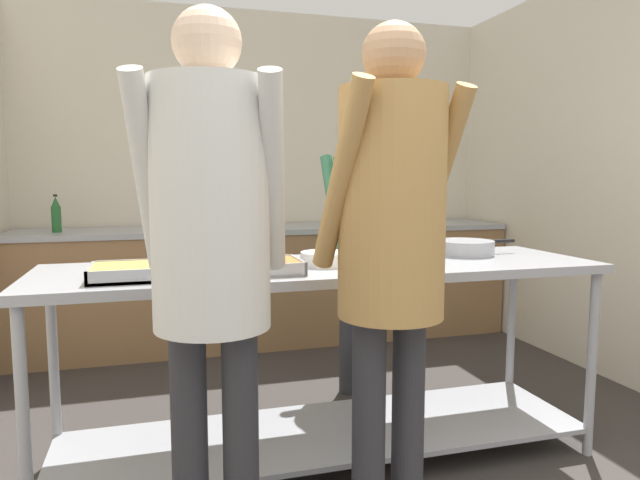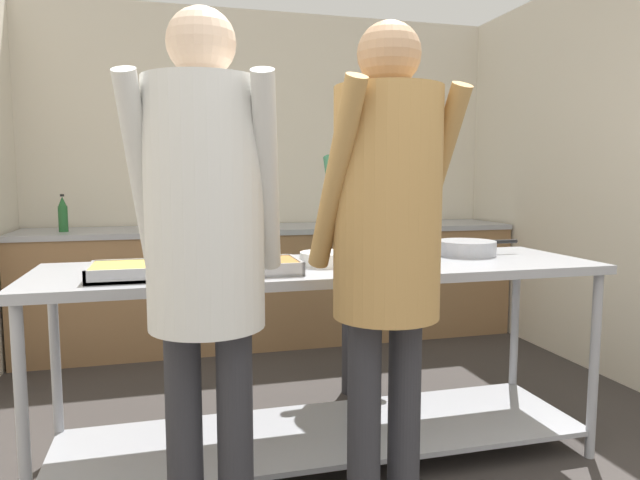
{
  "view_description": "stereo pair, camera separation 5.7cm",
  "coord_description": "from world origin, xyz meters",
  "px_view_note": "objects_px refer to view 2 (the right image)",
  "views": [
    {
      "loc": [
        -0.88,
        -0.85,
        1.3
      ],
      "look_at": [
        -0.15,
        1.67,
        1.01
      ],
      "focal_mm": 32.0,
      "sensor_mm": 36.0,
      "label": 1
    },
    {
      "loc": [
        -0.82,
        -0.86,
        1.3
      ],
      "look_at": [
        -0.15,
        1.67,
        1.01
      ],
      "focal_mm": 32.0,
      "sensor_mm": 36.0,
      "label": 2
    }
  ],
  "objects_px": {
    "serving_tray_roast": "(142,271)",
    "plate_stack": "(325,259)",
    "water_bottle": "(63,215)",
    "serving_tray_greens": "(252,267)",
    "serving_tray_vegetables": "(388,254)",
    "guest_serving_left": "(205,235)",
    "cook_behind_counter": "(362,225)",
    "guest_serving_right": "(387,231)",
    "sauce_pan": "(467,247)"
  },
  "relations": [
    {
      "from": "serving_tray_roast",
      "to": "plate_stack",
      "type": "distance_m",
      "value": 0.78
    },
    {
      "from": "guest_serving_left",
      "to": "water_bottle",
      "type": "relative_size",
      "value": 6.79
    },
    {
      "from": "serving_tray_roast",
      "to": "water_bottle",
      "type": "height_order",
      "value": "water_bottle"
    },
    {
      "from": "serving_tray_roast",
      "to": "serving_tray_greens",
      "type": "bearing_deg",
      "value": -2.14
    },
    {
      "from": "serving_tray_roast",
      "to": "serving_tray_vegetables",
      "type": "distance_m",
      "value": 1.13
    },
    {
      "from": "serving_tray_vegetables",
      "to": "guest_serving_right",
      "type": "bearing_deg",
      "value": -112.33
    },
    {
      "from": "plate_stack",
      "to": "water_bottle",
      "type": "height_order",
      "value": "water_bottle"
    },
    {
      "from": "guest_serving_left",
      "to": "cook_behind_counter",
      "type": "height_order",
      "value": "guest_serving_left"
    },
    {
      "from": "plate_stack",
      "to": "serving_tray_vegetables",
      "type": "relative_size",
      "value": 0.64
    },
    {
      "from": "sauce_pan",
      "to": "water_bottle",
      "type": "xyz_separation_m",
      "value": [
        -2.16,
        1.8,
        0.09
      ]
    },
    {
      "from": "guest_serving_right",
      "to": "water_bottle",
      "type": "relative_size",
      "value": 6.78
    },
    {
      "from": "serving_tray_roast",
      "to": "cook_behind_counter",
      "type": "relative_size",
      "value": 0.25
    },
    {
      "from": "serving_tray_roast",
      "to": "sauce_pan",
      "type": "relative_size",
      "value": 0.92
    },
    {
      "from": "sauce_pan",
      "to": "guest_serving_right",
      "type": "bearing_deg",
      "value": -133.63
    },
    {
      "from": "serving_tray_greens",
      "to": "guest_serving_right",
      "type": "height_order",
      "value": "guest_serving_right"
    },
    {
      "from": "water_bottle",
      "to": "guest_serving_left",
      "type": "bearing_deg",
      "value": -72.02
    },
    {
      "from": "guest_serving_left",
      "to": "plate_stack",
      "type": "bearing_deg",
      "value": 47.95
    },
    {
      "from": "guest_serving_right",
      "to": "water_bottle",
      "type": "xyz_separation_m",
      "value": [
        -1.43,
        2.57,
        -0.08
      ]
    },
    {
      "from": "sauce_pan",
      "to": "cook_behind_counter",
      "type": "relative_size",
      "value": 0.27
    },
    {
      "from": "plate_stack",
      "to": "guest_serving_left",
      "type": "bearing_deg",
      "value": -132.05
    },
    {
      "from": "sauce_pan",
      "to": "serving_tray_roast",
      "type": "bearing_deg",
      "value": -171.04
    },
    {
      "from": "serving_tray_greens",
      "to": "guest_serving_left",
      "type": "xyz_separation_m",
      "value": [
        -0.21,
        -0.5,
        0.19
      ]
    },
    {
      "from": "serving_tray_vegetables",
      "to": "serving_tray_greens",
      "type": "bearing_deg",
      "value": -162.5
    },
    {
      "from": "serving_tray_vegetables",
      "to": "cook_behind_counter",
      "type": "relative_size",
      "value": 0.23
    },
    {
      "from": "plate_stack",
      "to": "serving_tray_vegetables",
      "type": "bearing_deg",
      "value": 15.63
    },
    {
      "from": "serving_tray_vegetables",
      "to": "guest_serving_left",
      "type": "height_order",
      "value": "guest_serving_left"
    },
    {
      "from": "plate_stack",
      "to": "water_bottle",
      "type": "xyz_separation_m",
      "value": [
        -1.39,
        1.94,
        0.1
      ]
    },
    {
      "from": "serving_tray_greens",
      "to": "cook_behind_counter",
      "type": "xyz_separation_m",
      "value": [
        0.78,
        0.89,
        0.08
      ]
    },
    {
      "from": "serving_tray_vegetables",
      "to": "sauce_pan",
      "type": "distance_m",
      "value": 0.44
    },
    {
      "from": "plate_stack",
      "to": "guest_serving_left",
      "type": "distance_m",
      "value": 0.85
    },
    {
      "from": "serving_tray_roast",
      "to": "plate_stack",
      "type": "height_order",
      "value": "plate_stack"
    },
    {
      "from": "serving_tray_vegetables",
      "to": "water_bottle",
      "type": "distance_m",
      "value": 2.53
    },
    {
      "from": "guest_serving_left",
      "to": "cook_behind_counter",
      "type": "relative_size",
      "value": 1.11
    },
    {
      "from": "sauce_pan",
      "to": "guest_serving_left",
      "type": "bearing_deg",
      "value": -150.37
    },
    {
      "from": "plate_stack",
      "to": "cook_behind_counter",
      "type": "height_order",
      "value": "cook_behind_counter"
    },
    {
      "from": "guest_serving_right",
      "to": "sauce_pan",
      "type": "bearing_deg",
      "value": 46.37
    },
    {
      "from": "serving_tray_roast",
      "to": "serving_tray_greens",
      "type": "xyz_separation_m",
      "value": [
        0.43,
        -0.02,
        -0.0
      ]
    },
    {
      "from": "guest_serving_right",
      "to": "plate_stack",
      "type": "bearing_deg",
      "value": 93.49
    },
    {
      "from": "serving_tray_roast",
      "to": "water_bottle",
      "type": "distance_m",
      "value": 2.14
    },
    {
      "from": "plate_stack",
      "to": "guest_serving_right",
      "type": "height_order",
      "value": "guest_serving_right"
    },
    {
      "from": "water_bottle",
      "to": "plate_stack",
      "type": "bearing_deg",
      "value": -54.39
    },
    {
      "from": "serving_tray_roast",
      "to": "guest_serving_left",
      "type": "bearing_deg",
      "value": -67.4
    },
    {
      "from": "water_bottle",
      "to": "sauce_pan",
      "type": "bearing_deg",
      "value": -39.78
    },
    {
      "from": "serving_tray_greens",
      "to": "serving_tray_vegetables",
      "type": "height_order",
      "value": "same"
    },
    {
      "from": "guest_serving_left",
      "to": "guest_serving_right",
      "type": "bearing_deg",
      "value": -1.31
    },
    {
      "from": "serving_tray_greens",
      "to": "guest_serving_right",
      "type": "xyz_separation_m",
      "value": [
        0.38,
        -0.51,
        0.18
      ]
    },
    {
      "from": "cook_behind_counter",
      "to": "water_bottle",
      "type": "xyz_separation_m",
      "value": [
        -1.83,
        1.17,
        0.02
      ]
    },
    {
      "from": "serving_tray_vegetables",
      "to": "guest_serving_left",
      "type": "xyz_separation_m",
      "value": [
        -0.9,
        -0.71,
        0.19
      ]
    },
    {
      "from": "serving_tray_greens",
      "to": "cook_behind_counter",
      "type": "bearing_deg",
      "value": 48.63
    },
    {
      "from": "sauce_pan",
      "to": "guest_serving_left",
      "type": "xyz_separation_m",
      "value": [
        -1.33,
        -0.76,
        0.17
      ]
    }
  ]
}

